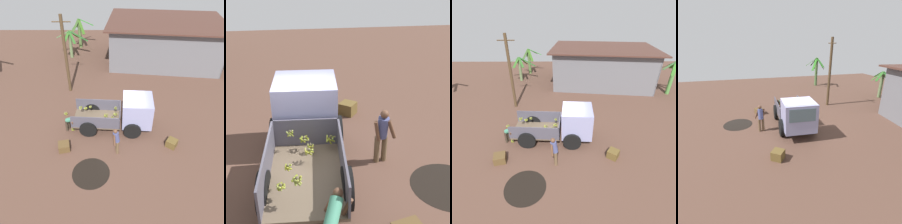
{
  "view_description": "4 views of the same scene",
  "coord_description": "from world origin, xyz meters",
  "views": [
    {
      "loc": [
        -0.59,
        -10.24,
        9.0
      ],
      "look_at": [
        -0.59,
        -0.24,
        1.1
      ],
      "focal_mm": 35.0,
      "sensor_mm": 36.0,
      "label": 1
    },
    {
      "loc": [
        -7.34,
        -0.12,
        5.13
      ],
      "look_at": [
        -0.26,
        -1.12,
        1.57
      ],
      "focal_mm": 50.0,
      "sensor_mm": 36.0,
      "label": 2
    },
    {
      "loc": [
        0.04,
        -8.68,
        6.79
      ],
      "look_at": [
        0.12,
        0.44,
        1.43
      ],
      "focal_mm": 28.0,
      "sensor_mm": 36.0,
      "label": 3
    },
    {
      "loc": [
        9.34,
        -3.14,
        4.97
      ],
      "look_at": [
        -0.29,
        -0.5,
        1.06
      ],
      "focal_mm": 28.0,
      "sensor_mm": 36.0,
      "label": 4
    }
  ],
  "objects": [
    {
      "name": "wooden_crate_1",
      "position": [
        2.7,
        -1.89,
        0.22
      ],
      "size": [
        0.73,
        0.73,
        0.44
      ],
      "primitive_type": "cube",
      "rotation": [
        0.0,
        0.0,
        0.93
      ],
      "color": "brown",
      "rests_on": "ground"
    },
    {
      "name": "person_foreground_visitor",
      "position": [
        -0.37,
        -2.3,
        0.9
      ],
      "size": [
        0.42,
        0.67,
        1.62
      ],
      "rotation": [
        0.0,
        0.0,
        3.32
      ],
      "color": "brown",
      "rests_on": "ground"
    },
    {
      "name": "mud_patch_0",
      "position": [
        -1.63,
        -3.7,
        0.0
      ],
      "size": [
        1.86,
        1.86,
        0.01
      ],
      "primitive_type": "cylinder",
      "color": "black",
      "rests_on": "ground"
    },
    {
      "name": "person_worker_loading",
      "position": [
        -3.02,
        -0.64,
        0.7
      ],
      "size": [
        0.8,
        0.71,
        1.16
      ],
      "rotation": [
        0.0,
        0.0,
        -0.41
      ],
      "color": "#382D23",
      "rests_on": "ground"
    },
    {
      "name": "cargo_truck",
      "position": [
        0.4,
        -0.3,
        1.12
      ],
      "size": [
        4.68,
        2.26,
        2.08
      ],
      "rotation": [
        0.0,
        0.0,
        -0.06
      ],
      "color": "brown",
      "rests_on": "ground"
    },
    {
      "name": "ground",
      "position": [
        0.0,
        0.0,
        0.0
      ],
      "size": [
        36.0,
        36.0,
        0.0
      ],
      "primitive_type": "plane",
      "color": "brown"
    }
  ]
}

